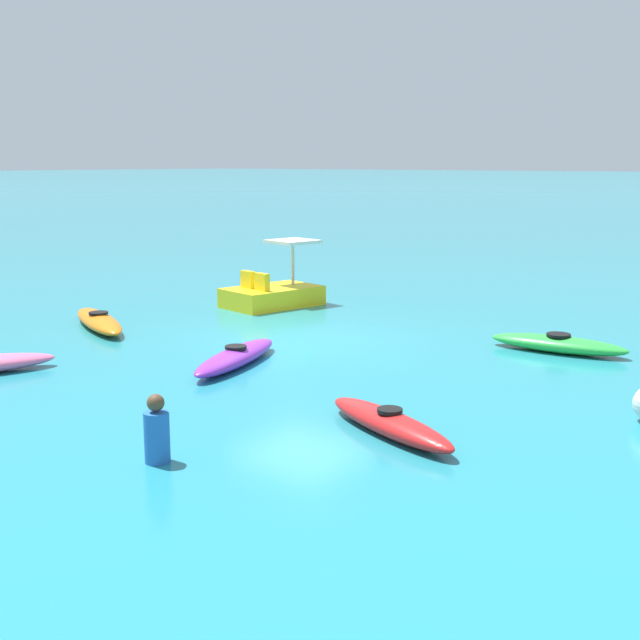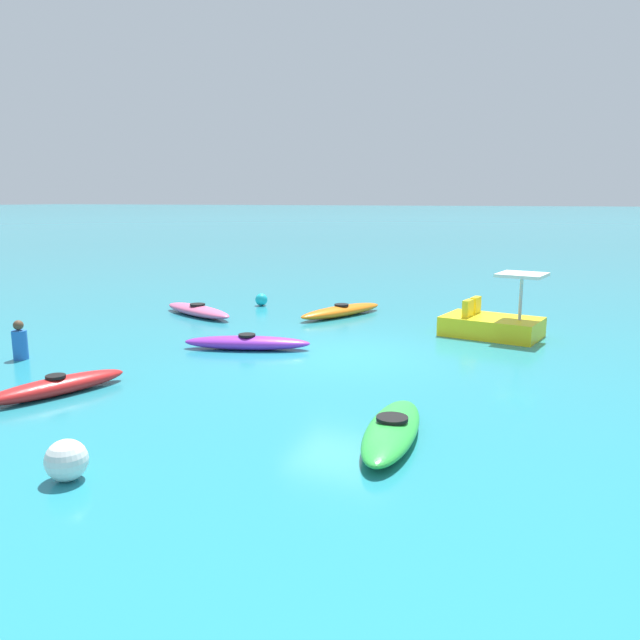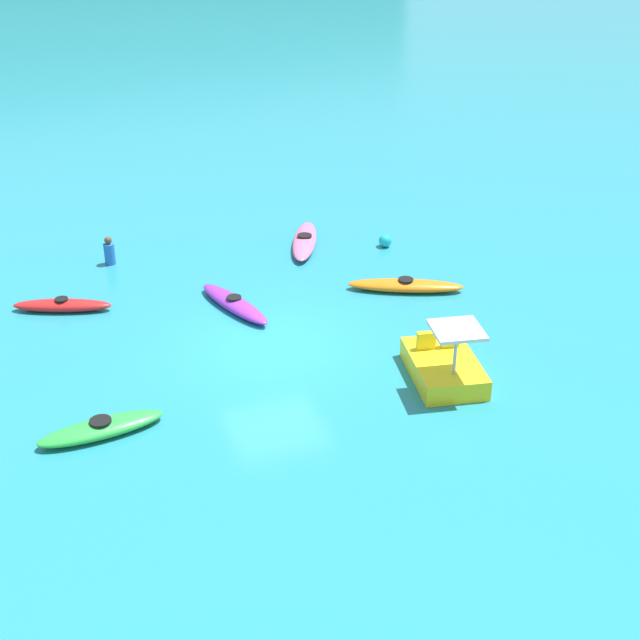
{
  "view_description": "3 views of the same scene",
  "coord_description": "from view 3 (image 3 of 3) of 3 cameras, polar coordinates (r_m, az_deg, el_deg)",
  "views": [
    {
      "loc": [
        -10.69,
        13.03,
        3.7
      ],
      "look_at": [
        -1.11,
        0.8,
        0.71
      ],
      "focal_mm": 46.36,
      "sensor_mm": 36.0,
      "label": 1
    },
    {
      "loc": [
        -13.08,
        -4.63,
        3.5
      ],
      "look_at": [
        1.02,
        1.05,
        0.55
      ],
      "focal_mm": 35.21,
      "sensor_mm": 36.0,
      "label": 2
    },
    {
      "loc": [
        -5.7,
        -18.51,
        10.93
      ],
      "look_at": [
        1.44,
        0.52,
        0.23
      ],
      "focal_mm": 49.62,
      "sensor_mm": 36.0,
      "label": 3
    }
  ],
  "objects": [
    {
      "name": "person_near_shore",
      "position": [
        27.33,
        -13.43,
        4.28
      ],
      "size": [
        0.45,
        0.45,
        0.88
      ],
      "color": "blue",
      "rests_on": "ground_plane"
    },
    {
      "name": "kayak_purple",
      "position": [
        24.08,
        -5.55,
        1.06
      ],
      "size": [
        1.51,
        3.04,
        0.37
      ],
      "color": "purple",
      "rests_on": "ground_plane"
    },
    {
      "name": "buoy_cyan",
      "position": [
        27.96,
        4.23,
        5.13
      ],
      "size": [
        0.41,
        0.41,
        0.41
      ],
      "primitive_type": "sphere",
      "color": "#19B7C6",
      "rests_on": "ground_plane"
    },
    {
      "name": "kayak_orange",
      "position": [
        25.1,
        5.54,
        2.23
      ],
      "size": [
        3.24,
        1.96,
        0.37
      ],
      "color": "orange",
      "rests_on": "ground_plane"
    },
    {
      "name": "pedal_boat_yellow",
      "position": [
        20.95,
        8.01,
        -2.91
      ],
      "size": [
        1.92,
        2.65,
        1.68
      ],
      "color": "yellow",
      "rests_on": "ground_plane"
    },
    {
      "name": "kayak_green",
      "position": [
        19.45,
        -13.92,
        -6.78
      ],
      "size": [
        2.77,
        1.01,
        0.37
      ],
      "color": "green",
      "rests_on": "ground_plane"
    },
    {
      "name": "kayak_pink",
      "position": [
        27.97,
        -1.0,
        5.12
      ],
      "size": [
        1.92,
        3.14,
        0.37
      ],
      "color": "pink",
      "rests_on": "ground_plane"
    },
    {
      "name": "kayak_red",
      "position": [
        24.87,
        -16.29,
        0.92
      ],
      "size": [
        2.68,
        1.44,
        0.37
      ],
      "color": "red",
      "rests_on": "ground_plane"
    },
    {
      "name": "ground_plane",
      "position": [
        22.24,
        -3.01,
        -1.71
      ],
      "size": [
        600.0,
        600.0,
        0.0
      ],
      "primitive_type": "plane",
      "color": "teal"
    }
  ]
}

